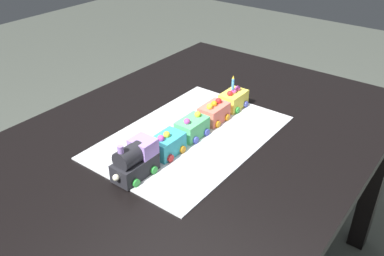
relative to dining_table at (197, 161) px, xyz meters
The scene contains 8 objects.
dining_table is the anchor object (origin of this frame).
cake_board 0.11m from the dining_table, behind, with size 0.60×0.40×0.00m, color silver.
cake_locomotive 0.32m from the dining_table, behind, with size 0.14×0.08×0.12m.
cake_car_caboose_turquoise 0.20m from the dining_table, behind, with size 0.10×0.08×0.07m.
cake_car_hopper_mint_green 0.14m from the dining_table, behind, with size 0.10×0.08×0.07m.
cake_car_gondola_coral 0.17m from the dining_table, ahead, with size 0.10×0.08×0.07m.
cake_car_flatbed_lemon 0.25m from the dining_table, ahead, with size 0.10×0.08×0.07m.
birthday_candle 0.29m from the dining_table, ahead, with size 0.01×0.01×0.05m.
Camera 1 is at (-0.88, -0.65, 1.41)m, focal length 38.09 mm.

